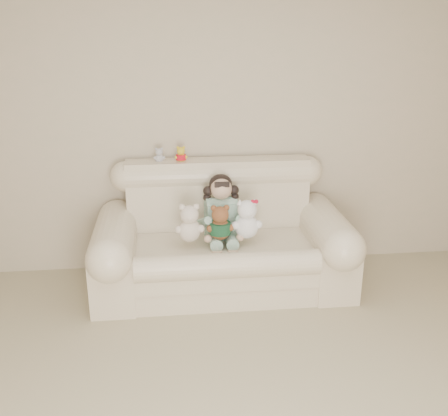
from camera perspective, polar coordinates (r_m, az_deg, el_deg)
wall_back at (r=4.62m, az=0.46°, el=9.00°), size 4.50×0.00×4.50m
sofa at (r=4.35m, az=-0.15°, el=-2.48°), size 2.10×0.95×1.03m
seated_child at (r=4.36m, az=-0.31°, el=0.13°), size 0.39×0.45×0.55m
brown_teddy at (r=4.17m, az=-0.42°, el=-1.21°), size 0.24×0.20×0.34m
white_cat at (r=4.19m, az=2.47°, el=-0.74°), size 0.27×0.23×0.39m
cream_teddy at (r=4.14m, az=-3.73°, el=-1.23°), size 0.28×0.24×0.36m
yellow_mini_bear at (r=4.49m, az=-4.65°, el=5.92°), size 0.12×0.11×0.17m
grey_mini_plush at (r=4.50m, az=-6.97°, el=5.79°), size 0.12×0.11×0.15m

